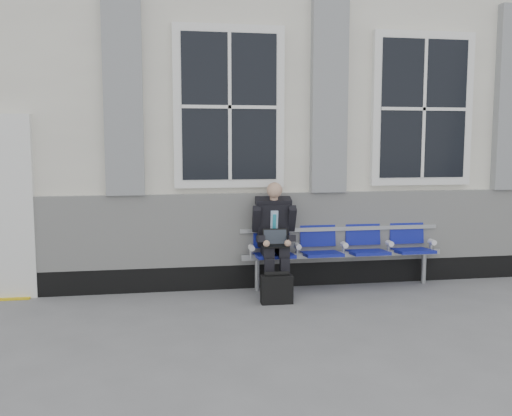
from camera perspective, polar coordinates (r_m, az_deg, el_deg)
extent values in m
plane|color=slate|center=(6.53, 18.49, -10.02)|extent=(70.00, 70.00, 0.00)
cube|color=silver|center=(9.49, 8.88, 8.17)|extent=(14.00, 4.00, 4.20)
cube|color=black|center=(7.77, 13.40, -6.05)|extent=(14.00, 0.10, 0.30)
cube|color=silver|center=(7.65, 13.55, -1.68)|extent=(14.00, 0.08, 0.90)
cube|color=gray|center=(6.97, -13.14, 11.13)|extent=(0.45, 0.14, 2.40)
cube|color=gray|center=(7.27, 7.32, 11.06)|extent=(0.45, 0.14, 2.40)
cube|color=gray|center=(8.35, 24.23, 9.96)|extent=(0.45, 0.14, 2.40)
cube|color=white|center=(7.02, -2.71, 10.04)|extent=(1.35, 0.10, 1.95)
cube|color=black|center=(6.97, -2.66, 10.06)|extent=(1.15, 0.02, 1.75)
cube|color=white|center=(7.73, 16.27, 9.47)|extent=(1.35, 0.10, 1.95)
cube|color=black|center=(7.69, 16.44, 9.48)|extent=(1.15, 0.02, 1.75)
cube|color=#9EA0A3|center=(7.30, 8.68, -4.59)|extent=(2.60, 0.07, 0.07)
cube|color=#9EA0A3|center=(7.36, 8.43, -2.05)|extent=(2.60, 0.05, 0.05)
cylinder|color=#9EA0A3|center=(7.09, 0.12, -6.72)|extent=(0.06, 0.06, 0.39)
cylinder|color=#9EA0A3|center=(7.76, 16.43, -5.82)|extent=(0.06, 0.06, 0.39)
cube|color=navy|center=(6.99, 1.85, -4.77)|extent=(0.46, 0.42, 0.07)
cube|color=navy|center=(7.15, 1.53, -2.40)|extent=(0.46, 0.10, 0.40)
cube|color=navy|center=(7.14, 6.60, -4.58)|extent=(0.46, 0.42, 0.07)
cube|color=navy|center=(7.29, 6.16, -2.26)|extent=(0.46, 0.10, 0.40)
cube|color=navy|center=(7.32, 11.12, -4.37)|extent=(0.46, 0.42, 0.07)
cube|color=navy|center=(7.47, 10.59, -2.12)|extent=(0.46, 0.10, 0.40)
cube|color=navy|center=(7.56, 15.39, -4.15)|extent=(0.46, 0.42, 0.07)
cube|color=navy|center=(7.70, 14.79, -1.97)|extent=(0.46, 0.10, 0.40)
cylinder|color=white|center=(6.95, -0.46, -3.99)|extent=(0.07, 0.12, 0.07)
cylinder|color=white|center=(7.07, 4.20, -3.84)|extent=(0.07, 0.12, 0.07)
cylinder|color=white|center=(7.23, 8.83, -3.66)|extent=(0.07, 0.12, 0.07)
cylinder|color=white|center=(7.44, 13.22, -3.46)|extent=(0.07, 0.12, 0.07)
cylinder|color=white|center=(7.69, 17.21, -3.27)|extent=(0.07, 0.12, 0.07)
cube|color=black|center=(6.75, 1.39, -8.75)|extent=(0.12, 0.24, 0.08)
cube|color=black|center=(6.78, 2.93, -8.71)|extent=(0.12, 0.24, 0.08)
cube|color=black|center=(6.75, 1.34, -6.96)|extent=(0.12, 0.12, 0.47)
cube|color=black|center=(6.78, 2.87, -6.92)|extent=(0.12, 0.12, 0.47)
cube|color=black|center=(6.89, 1.15, -4.24)|extent=(0.16, 0.41, 0.13)
cube|color=black|center=(6.91, 2.64, -4.21)|extent=(0.16, 0.41, 0.13)
cube|color=black|center=(7.02, 1.72, -1.56)|extent=(0.40, 0.33, 0.57)
cube|color=#AFC8E6|center=(6.91, 1.83, -1.54)|extent=(0.10, 0.09, 0.32)
cube|color=teal|center=(6.91, 1.84, -1.70)|extent=(0.05, 0.07, 0.27)
cube|color=black|center=(6.96, 1.75, 0.61)|extent=(0.45, 0.24, 0.13)
cylinder|color=tan|center=(6.91, 1.80, 1.09)|extent=(0.10, 0.10, 0.09)
sphere|color=tan|center=(6.85, 1.86, 1.80)|extent=(0.19, 0.19, 0.19)
cube|color=black|center=(6.90, 0.03, -1.10)|extent=(0.11, 0.26, 0.34)
cube|color=black|center=(6.96, 3.58, -1.05)|extent=(0.11, 0.26, 0.34)
cube|color=black|center=(6.78, 0.47, -3.10)|extent=(0.10, 0.29, 0.13)
cube|color=black|center=(6.82, 3.49, -3.04)|extent=(0.10, 0.29, 0.13)
sphere|color=tan|center=(6.67, 1.04, -3.58)|extent=(0.08, 0.08, 0.08)
sphere|color=tan|center=(6.70, 3.20, -3.54)|extent=(0.08, 0.08, 0.08)
cube|color=black|center=(6.76, 2.04, -3.83)|extent=(0.31, 0.23, 0.02)
cube|color=black|center=(6.84, 1.93, -2.89)|extent=(0.30, 0.10, 0.19)
cube|color=black|center=(6.84, 1.93, -2.90)|extent=(0.27, 0.08, 0.16)
cube|color=black|center=(6.55, 2.08, -8.14)|extent=(0.36, 0.15, 0.32)
cylinder|color=black|center=(6.51, 2.09, -6.61)|extent=(0.28, 0.06, 0.06)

